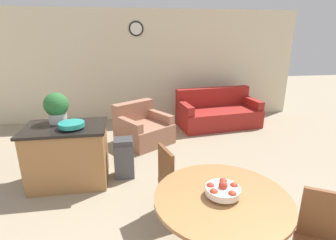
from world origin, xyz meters
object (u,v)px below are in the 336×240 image
object	(u,v)px
couch	(218,113)
dining_table	(221,213)
teal_bowl	(72,125)
armchair	(143,129)
dining_chair_far_side	(175,179)
potted_plant	(56,107)
kitchen_island	(68,155)
trash_bin	(124,158)
fruit_bowl	(223,190)

from	to	relation	value
couch	dining_table	bearing A→B (deg)	-115.95
teal_bowl	armchair	world-z (taller)	teal_bowl
dining_table	couch	xyz separation A→B (m)	(1.35, 3.92, -0.30)
dining_chair_far_side	teal_bowl	bearing A→B (deg)	-138.76
potted_plant	teal_bowl	bearing A→B (deg)	-50.17
dining_table	armchair	bearing A→B (deg)	99.03
dining_table	potted_plant	size ratio (longest dim) A/B	2.69
armchair	kitchen_island	bearing A→B (deg)	-162.98
kitchen_island	trash_bin	world-z (taller)	kitchen_island
dining_chair_far_side	couch	bearing A→B (deg)	138.54
teal_bowl	potted_plant	distance (m)	0.42
dining_chair_far_side	trash_bin	xyz separation A→B (m)	(-0.60, 1.05, -0.19)
dining_table	fruit_bowl	size ratio (longest dim) A/B	3.96
dining_table	armchair	size ratio (longest dim) A/B	0.95
armchair	trash_bin	bearing A→B (deg)	-138.48
kitchen_island	potted_plant	bearing A→B (deg)	124.18
kitchen_island	armchair	xyz separation A→B (m)	(1.17, 1.38, -0.17)
couch	kitchen_island	bearing A→B (deg)	-151.65
dining_chair_far_side	teal_bowl	world-z (taller)	teal_bowl
dining_table	trash_bin	xyz separation A→B (m)	(-0.87, 1.84, -0.29)
trash_bin	dining_table	bearing A→B (deg)	-64.61
fruit_bowl	potted_plant	bearing A→B (deg)	132.41
kitchen_island	potted_plant	size ratio (longest dim) A/B	2.54
potted_plant	armchair	world-z (taller)	potted_plant
armchair	potted_plant	bearing A→B (deg)	-169.73
dining_table	trash_bin	distance (m)	2.06
fruit_bowl	teal_bowl	distance (m)	2.28
kitchen_island	teal_bowl	bearing A→B (deg)	-42.64
trash_bin	couch	world-z (taller)	couch
teal_bowl	fruit_bowl	bearing A→B (deg)	-47.17
trash_bin	dining_chair_far_side	bearing A→B (deg)	-60.33
dining_table	dining_chair_far_side	bearing A→B (deg)	109.18
couch	armchair	size ratio (longest dim) A/B	1.57
potted_plant	couch	bearing A→B (deg)	31.95
potted_plant	dining_table	bearing A→B (deg)	-47.61
kitchen_island	dining_chair_far_side	bearing A→B (deg)	-35.48
fruit_bowl	teal_bowl	xyz separation A→B (m)	(-1.55, 1.67, 0.11)
teal_bowl	trash_bin	distance (m)	0.94
trash_bin	fruit_bowl	bearing A→B (deg)	-64.60
dining_chair_far_side	potted_plant	world-z (taller)	potted_plant
trash_bin	teal_bowl	bearing A→B (deg)	-166.05
dining_table	kitchen_island	world-z (taller)	kitchen_island
potted_plant	couch	xyz separation A→B (m)	(3.14, 1.96, -0.83)
kitchen_island	teal_bowl	distance (m)	0.52
teal_bowl	armchair	xyz separation A→B (m)	(1.05, 1.49, -0.66)
teal_bowl	couch	xyz separation A→B (m)	(2.90, 2.25, -0.64)
dining_table	kitchen_island	distance (m)	2.45
fruit_bowl	potted_plant	world-z (taller)	potted_plant
dining_table	trash_bin	world-z (taller)	dining_table
potted_plant	armchair	bearing A→B (deg)	43.10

